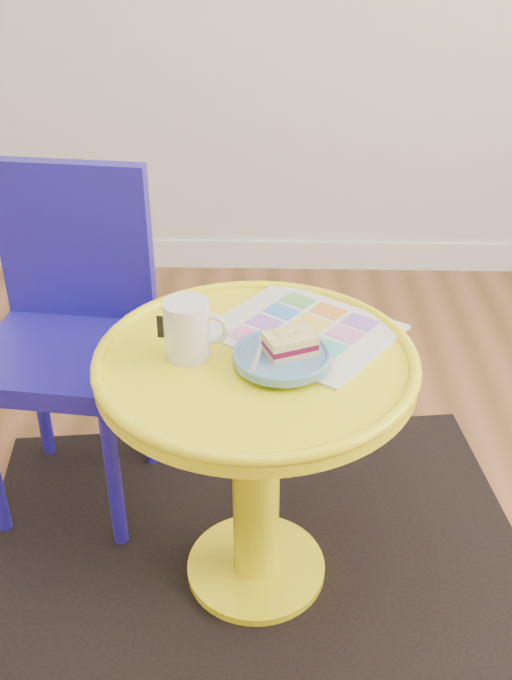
{
  "coord_description": "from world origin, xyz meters",
  "views": [
    {
      "loc": [
        0.29,
        -0.89,
        1.39
      ],
      "look_at": [
        0.25,
        0.35,
        0.64
      ],
      "focal_mm": 40.0,
      "sensor_mm": 36.0,
      "label": 1
    }
  ],
  "objects_px": {
    "newspaper": "(304,330)",
    "chair": "(69,322)",
    "plate": "(282,357)",
    "side_table": "(256,426)",
    "mug": "(188,328)"
  },
  "relations": [
    {
      "from": "side_table",
      "to": "chair",
      "type": "height_order",
      "value": "chair"
    },
    {
      "from": "chair",
      "to": "newspaper",
      "type": "xyz_separation_m",
      "value": [
        0.55,
        -0.21,
        0.11
      ]
    },
    {
      "from": "chair",
      "to": "plate",
      "type": "relative_size",
      "value": 4.58
    },
    {
      "from": "chair",
      "to": "plate",
      "type": "height_order",
      "value": "chair"
    },
    {
      "from": "side_table",
      "to": "plate",
      "type": "distance_m",
      "value": 0.2
    },
    {
      "from": "mug",
      "to": "newspaper",
      "type": "bearing_deg",
      "value": 31.45
    },
    {
      "from": "chair",
      "to": "plate",
      "type": "distance_m",
      "value": 0.63
    },
    {
      "from": "side_table",
      "to": "mug",
      "type": "relative_size",
      "value": 4.96
    },
    {
      "from": "side_table",
      "to": "plate",
      "type": "xyz_separation_m",
      "value": [
        0.05,
        -0.03,
        0.19
      ]
    },
    {
      "from": "mug",
      "to": "chair",
      "type": "bearing_deg",
      "value": 144.35
    },
    {
      "from": "newspaper",
      "to": "chair",
      "type": "bearing_deg",
      "value": -165.55
    },
    {
      "from": "mug",
      "to": "plate",
      "type": "distance_m",
      "value": 0.19
    },
    {
      "from": "mug",
      "to": "plate",
      "type": "bearing_deg",
      "value": -2.67
    },
    {
      "from": "side_table",
      "to": "chair",
      "type": "xyz_separation_m",
      "value": [
        -0.46,
        0.32,
        0.06
      ]
    },
    {
      "from": "plate",
      "to": "newspaper",
      "type": "bearing_deg",
      "value": 70.7
    }
  ]
}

